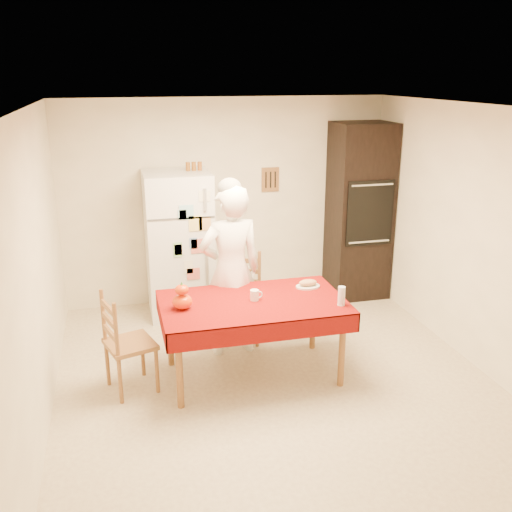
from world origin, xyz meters
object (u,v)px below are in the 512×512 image
object	(u,v)px
wine_glass	(341,296)
seated_woman	(231,271)
oven_cabinet	(359,212)
refrigerator	(179,244)
coffee_mug	(254,295)
bread_plate	(308,286)
chair_far	(242,293)
pumpkin_lower	(182,302)
chair_left	(123,340)
dining_table	(253,308)

from	to	relation	value
wine_glass	seated_woman	bearing A→B (deg)	135.87
oven_cabinet	seated_woman	size ratio (longest dim) A/B	1.25
refrigerator	seated_woman	size ratio (longest dim) A/B	0.97
coffee_mug	bread_plate	xyz separation A→B (m)	(0.59, 0.19, -0.04)
chair_far	pumpkin_lower	size ratio (longest dim) A/B	5.30
chair_left	bread_plate	size ratio (longest dim) A/B	3.96
coffee_mug	pumpkin_lower	xyz separation A→B (m)	(-0.67, -0.03, 0.02)
wine_glass	chair_far	bearing A→B (deg)	120.64
oven_cabinet	chair_far	distance (m)	2.02
seated_woman	refrigerator	bearing A→B (deg)	-78.02
refrigerator	pumpkin_lower	distance (m)	1.70
chair_far	chair_left	xyz separation A→B (m)	(-1.28, -0.84, 0.00)
chair_left	refrigerator	bearing A→B (deg)	-40.29
pumpkin_lower	coffee_mug	bearing A→B (deg)	2.84
dining_table	pumpkin_lower	distance (m)	0.66
chair_left	pumpkin_lower	distance (m)	0.63
chair_far	pumpkin_lower	bearing A→B (deg)	-112.82
refrigerator	coffee_mug	world-z (taller)	refrigerator
chair_far	pumpkin_lower	world-z (taller)	chair_far
oven_cabinet	wine_glass	distance (m)	2.28
refrigerator	oven_cabinet	world-z (taller)	oven_cabinet
pumpkin_lower	bread_plate	distance (m)	1.28
refrigerator	wine_glass	world-z (taller)	refrigerator
refrigerator	dining_table	size ratio (longest dim) A/B	1.00
wine_glass	bread_plate	size ratio (longest dim) A/B	0.73
dining_table	pumpkin_lower	bearing A→B (deg)	-178.63
seated_woman	coffee_mug	size ratio (longest dim) A/B	17.60
oven_cabinet	wine_glass	bearing A→B (deg)	-117.60
seated_woman	chair_left	bearing A→B (deg)	19.44
chair_left	wine_glass	bearing A→B (deg)	-115.65
dining_table	bread_plate	bearing A→B (deg)	18.99
chair_left	wine_glass	world-z (taller)	chair_left
oven_cabinet	seated_woman	xyz separation A→B (m)	(-1.90, -1.19, -0.22)
dining_table	coffee_mug	xyz separation A→B (m)	(0.02, 0.02, 0.12)
oven_cabinet	seated_woman	world-z (taller)	oven_cabinet
oven_cabinet	chair_far	xyz separation A→B (m)	(-1.72, -0.89, -0.59)
chair_far	chair_left	world-z (taller)	same
wine_glass	oven_cabinet	bearing A→B (deg)	62.40
chair_far	bread_plate	size ratio (longest dim) A/B	3.96
wine_glass	coffee_mug	bearing A→B (deg)	157.58
chair_left	coffee_mug	distance (m)	1.25
chair_far	seated_woman	world-z (taller)	seated_woman
seated_woman	wine_glass	distance (m)	1.18
chair_far	wine_glass	xyz separation A→B (m)	(0.67, -1.13, 0.34)
chair_far	wine_glass	bearing A→B (deg)	-41.52
refrigerator	chair_far	distance (m)	1.06
chair_left	chair_far	bearing A→B (deg)	-73.89
seated_woman	pumpkin_lower	bearing A→B (deg)	38.32
dining_table	coffee_mug	world-z (taller)	coffee_mug
wine_glass	bread_plate	world-z (taller)	wine_glass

